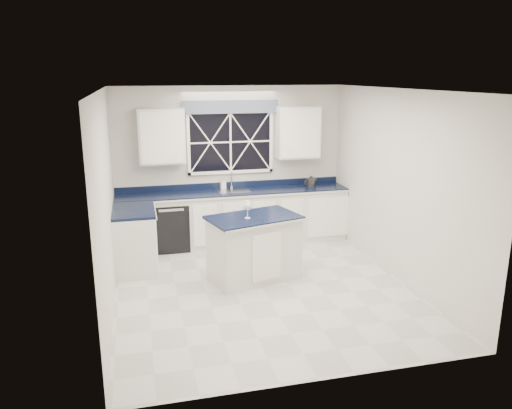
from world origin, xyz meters
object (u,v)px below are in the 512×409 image
object	(u,v)px
wine_glass	(248,206)
soap_bottle	(223,183)
kettle	(311,181)
dishwasher	(171,225)
island	(254,247)
faucet	(232,180)

from	to	relation	value
wine_glass	soap_bottle	distance (m)	1.89
kettle	soap_bottle	world-z (taller)	kettle
dishwasher	island	bearing A→B (deg)	-56.33
faucet	dishwasher	bearing A→B (deg)	-169.98
island	soap_bottle	world-z (taller)	soap_bottle
wine_glass	soap_bottle	size ratio (longest dim) A/B	1.29
faucet	wine_glass	distance (m)	1.87
dishwasher	kettle	xyz separation A→B (m)	(2.51, 0.03, 0.62)
dishwasher	kettle	distance (m)	2.58
faucet	kettle	bearing A→B (deg)	-6.56
faucet	kettle	xyz separation A→B (m)	(1.41, -0.16, -0.07)
island	soap_bottle	bearing A→B (deg)	78.25
kettle	soap_bottle	distance (m)	1.57
island	wine_glass	size ratio (longest dim) A/B	5.68
kettle	faucet	bearing A→B (deg)	155.86
island	soap_bottle	size ratio (longest dim) A/B	7.31
kettle	wine_glass	bearing A→B (deg)	-149.87
dishwasher	faucet	world-z (taller)	faucet
dishwasher	kettle	size ratio (longest dim) A/B	3.01
faucet	soap_bottle	size ratio (longest dim) A/B	1.56
wine_glass	dishwasher	bearing A→B (deg)	119.88
kettle	wine_glass	world-z (taller)	wine_glass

